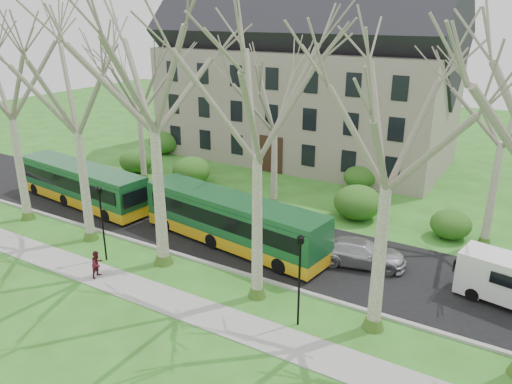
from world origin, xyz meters
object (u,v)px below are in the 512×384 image
bus_follow (233,221)px  pedestrian_b (97,264)px  sedan (361,253)px  bus_lead (82,184)px

bus_follow → pedestrian_b: bus_follow is taller
bus_follow → sedan: 7.60m
bus_lead → bus_follow: (13.03, -0.10, 0.06)m
bus_lead → sedan: 20.50m
bus_lead → pedestrian_b: 11.48m
sedan → pedestrian_b: (-11.35, -8.34, 0.02)m
bus_follow → sedan: (7.41, 1.48, -0.82)m
bus_follow → pedestrian_b: 7.96m
bus_follow → pedestrian_b: (-3.95, -6.87, -0.80)m
bus_lead → pedestrian_b: (9.09, -6.97, -0.74)m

